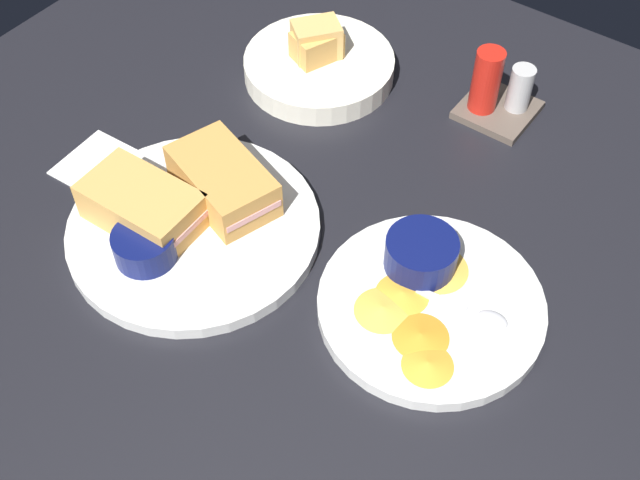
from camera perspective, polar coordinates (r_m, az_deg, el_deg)
name	(u,v)px	position (r cm, az deg, el deg)	size (l,w,h in cm)	color
ground_plane	(290,239)	(93.56, -2.13, 0.07)	(110.00, 110.00, 3.00)	black
plate_sandwich_main	(194,229)	(92.58, -8.81, 0.80)	(28.40, 28.40, 1.60)	silver
sandwich_half_near	(223,181)	(92.68, -6.82, 4.13)	(14.78, 11.30, 4.80)	#C68C42
sandwich_half_far	(142,206)	(91.58, -12.33, 2.37)	(13.47, 7.99, 4.80)	tan
ramekin_dark_sauce	(144,245)	(88.59, -12.20, -0.33)	(6.80, 6.80, 3.39)	#0C144C
spoon_by_dark_ramekin	(176,220)	(92.22, -10.07, 1.41)	(2.78, 9.96, 0.80)	silver
plate_chips_companion	(433,303)	(86.06, 7.92, -4.39)	(23.78, 23.78, 1.60)	silver
ramekin_light_gravy	(421,253)	(86.36, 7.11, -0.88)	(7.76, 7.76, 3.73)	#0C144C
spoon_by_gravy_ramekin	(480,315)	(84.54, 11.13, -5.18)	(9.96, 2.91, 0.80)	silver
plantain_chip_scatter	(415,308)	(84.12, 6.68, -4.74)	(14.13, 18.99, 0.60)	orange
bread_basket_rear	(319,63)	(110.73, -0.09, 12.27)	(20.03, 20.03, 7.62)	silver
condiment_caddy	(497,92)	(106.48, 12.32, 10.08)	(9.00, 9.00, 9.50)	brown
paper_napkin_folded	(106,168)	(102.09, -14.75, 4.88)	(11.00, 9.00, 0.40)	white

